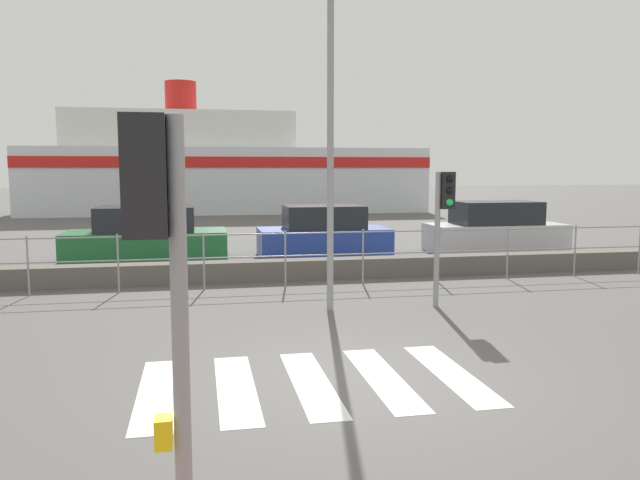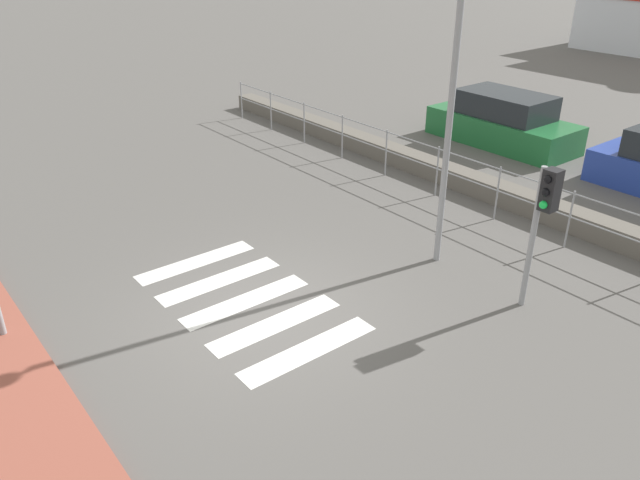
{
  "view_description": "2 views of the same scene",
  "coord_description": "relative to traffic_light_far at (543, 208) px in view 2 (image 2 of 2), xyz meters",
  "views": [
    {
      "loc": [
        -1.82,
        -7.16,
        2.58
      ],
      "look_at": [
        -0.04,
        2.0,
        1.5
      ],
      "focal_mm": 35.0,
      "sensor_mm": 36.0,
      "label": 1
    },
    {
      "loc": [
        7.46,
        -4.71,
        5.82
      ],
      "look_at": [
        0.27,
        1.0,
        1.2
      ],
      "focal_mm": 35.0,
      "sensor_mm": 36.0,
      "label": 2
    }
  ],
  "objects": [
    {
      "name": "crosswalk",
      "position": [
        -3.15,
        -3.66,
        -1.84
      ],
      "size": [
        4.05,
        2.4,
        0.01
      ],
      "color": "silver",
      "rests_on": "ground_plane"
    },
    {
      "name": "harbor_fence",
      "position": [
        -2.6,
        2.51,
        -1.05
      ],
      "size": [
        21.0,
        0.04,
        1.23
      ],
      "color": "gray",
      "rests_on": "ground_plane"
    },
    {
      "name": "streetlamp",
      "position": [
        -2.12,
        -0.08,
        1.68
      ],
      "size": [
        0.32,
        0.91,
        5.68
      ],
      "color": "gray",
      "rests_on": "ground_plane"
    },
    {
      "name": "parked_car_green",
      "position": [
        -5.89,
        7.08,
        -1.2
      ],
      "size": [
        4.4,
        1.84,
        1.52
      ],
      "color": "#1E6633",
      "rests_on": "ground_plane"
    },
    {
      "name": "ground_plane",
      "position": [
        -2.6,
        -3.66,
        -1.85
      ],
      "size": [
        160.0,
        160.0,
        0.0
      ],
      "primitive_type": "plane",
      "color": "#565451"
    },
    {
      "name": "sidewalk_brick",
      "position": [
        -2.6,
        -7.76,
        -1.79
      ],
      "size": [
        24.0,
        1.8,
        0.12
      ],
      "color": "#934C3D",
      "rests_on": "ground_plane"
    },
    {
      "name": "traffic_light_far",
      "position": [
        0.0,
        0.0,
        0.0
      ],
      "size": [
        0.34,
        0.32,
        2.51
      ],
      "color": "gray",
      "rests_on": "ground_plane"
    },
    {
      "name": "seawall",
      "position": [
        -2.6,
        3.38,
        -1.62
      ],
      "size": [
        23.29,
        0.55,
        0.46
      ],
      "color": "#605B54",
      "rests_on": "ground_plane"
    }
  ]
}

